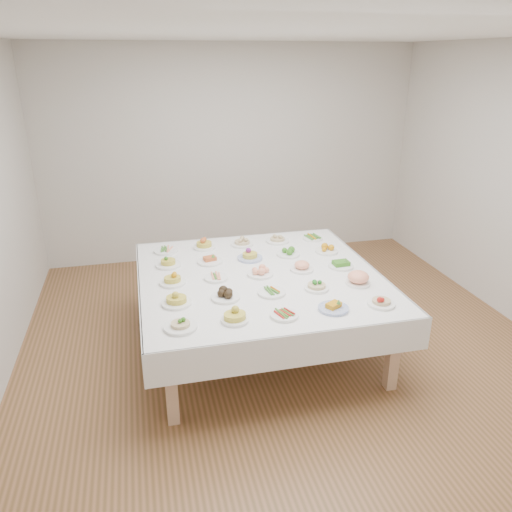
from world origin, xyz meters
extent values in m
plane|color=#8D5C3A|center=(0.00, 0.00, 0.00)|extent=(5.00, 5.00, 0.00)
cube|color=white|center=(0.00, 0.00, 2.80)|extent=(5.00, 5.00, 0.02)
cube|color=beige|center=(0.00, 2.50, 1.40)|extent=(5.00, 0.02, 2.80)
cube|color=beige|center=(0.00, -2.50, 1.40)|extent=(5.00, 0.02, 2.80)
cube|color=white|center=(-0.23, 0.02, 0.72)|extent=(2.18, 2.18, 0.06)
cube|color=white|center=(-0.23, 1.11, 0.61)|extent=(2.20, 0.02, 0.28)
cube|color=white|center=(-0.23, -1.07, 0.61)|extent=(2.20, 0.02, 0.28)
cube|color=white|center=(0.86, 0.02, 0.61)|extent=(0.01, 2.20, 0.28)
cube|color=white|center=(-1.33, 0.02, 0.61)|extent=(0.02, 2.20, 0.28)
cube|color=#D1AB86|center=(-1.15, -0.89, 0.34)|extent=(0.09, 0.09, 0.69)
cube|color=#D1AB86|center=(0.68, -0.89, 0.34)|extent=(0.09, 0.09, 0.69)
cube|color=#D1AB86|center=(-1.15, 0.93, 0.34)|extent=(0.09, 0.09, 0.69)
cube|color=#D1AB86|center=(0.68, 0.93, 0.34)|extent=(0.09, 0.09, 0.69)
cylinder|color=white|center=(-1.04, -0.79, 0.76)|extent=(0.25, 0.25, 0.02)
cylinder|color=white|center=(-0.63, -0.78, 0.76)|extent=(0.21, 0.21, 0.02)
cylinder|color=white|center=(-0.24, -0.79, 0.76)|extent=(0.22, 0.22, 0.02)
cylinder|color=#4C66B2|center=(0.17, -0.78, 0.76)|extent=(0.24, 0.24, 0.02)
cylinder|color=white|center=(0.58, -0.79, 0.76)|extent=(0.22, 0.22, 0.02)
cylinder|color=white|center=(-1.03, -0.39, 0.76)|extent=(0.24, 0.24, 0.02)
cylinder|color=white|center=(-0.63, -0.38, 0.76)|extent=(0.24, 0.24, 0.02)
cylinder|color=white|center=(-0.23, -0.39, 0.76)|extent=(0.24, 0.24, 0.02)
cylinder|color=white|center=(0.17, -0.39, 0.76)|extent=(0.21, 0.21, 0.02)
cylinder|color=white|center=(0.56, -0.38, 0.76)|extent=(0.21, 0.21, 0.02)
cylinder|color=white|center=(-1.03, 0.01, 0.76)|extent=(0.23, 0.23, 0.02)
cylinder|color=white|center=(-0.64, 0.02, 0.76)|extent=(0.21, 0.21, 0.02)
cylinder|color=white|center=(-0.23, 0.01, 0.76)|extent=(0.24, 0.24, 0.02)
cylinder|color=white|center=(0.18, 0.03, 0.76)|extent=(0.22, 0.22, 0.02)
cylinder|color=white|center=(0.56, 0.01, 0.76)|extent=(0.23, 0.23, 0.02)
cylinder|color=white|center=(-1.04, 0.43, 0.76)|extent=(0.24, 0.24, 0.02)
cylinder|color=white|center=(-0.64, 0.42, 0.76)|extent=(0.24, 0.24, 0.02)
cylinder|color=#4C66B2|center=(-0.24, 0.41, 0.76)|extent=(0.24, 0.24, 0.02)
cylinder|color=white|center=(0.16, 0.42, 0.76)|extent=(0.23, 0.23, 0.02)
cylinder|color=white|center=(0.57, 0.41, 0.76)|extent=(0.23, 0.23, 0.02)
cylinder|color=white|center=(-1.03, 0.81, 0.76)|extent=(0.25, 0.25, 0.02)
cylinder|color=white|center=(-0.64, 0.82, 0.76)|extent=(0.23, 0.23, 0.02)
cylinder|color=white|center=(-0.23, 0.81, 0.76)|extent=(0.23, 0.23, 0.02)
cylinder|color=white|center=(0.16, 0.82, 0.76)|extent=(0.24, 0.24, 0.02)
cylinder|color=white|center=(0.56, 0.81, 0.76)|extent=(0.21, 0.21, 0.02)
camera|label=1|loc=(-1.26, -4.06, 2.63)|focal=35.00mm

